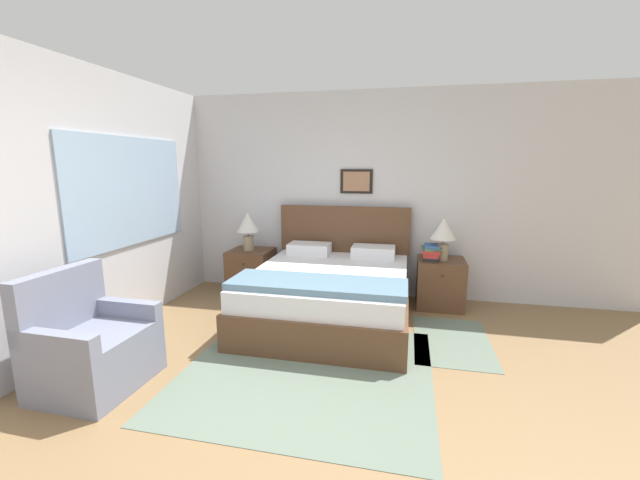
{
  "coord_description": "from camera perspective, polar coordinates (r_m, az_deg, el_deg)",
  "views": [
    {
      "loc": [
        0.6,
        -1.98,
        1.69
      ],
      "look_at": [
        -0.22,
        1.68,
        0.97
      ],
      "focal_mm": 22.0,
      "sensor_mm": 36.0,
      "label": 1
    }
  ],
  "objects": [
    {
      "name": "wall_back",
      "position": [
        5.12,
        5.93,
        6.47
      ],
      "size": [
        6.95,
        0.09,
        2.6
      ],
      "color": "silver",
      "rests_on": "ground_plane"
    },
    {
      "name": "bed",
      "position": [
        4.33,
        1.47,
        -7.63
      ],
      "size": [
        1.68,
        1.95,
        1.17
      ],
      "color": "brown",
      "rests_on": "ground_plane"
    },
    {
      "name": "book_novel_upper",
      "position": [
        4.8,
        15.92,
        -1.59
      ],
      "size": [
        0.22,
        0.24,
        0.04
      ],
      "rotation": [
        0.0,
        0.0,
        -0.07
      ],
      "color": "#B7332D",
      "rests_on": "book_hardcover_middle"
    },
    {
      "name": "wall_left",
      "position": [
        4.57,
        -26.9,
        4.9
      ],
      "size": [
        0.08,
        5.46,
        2.6
      ],
      "color": "silver",
      "rests_on": "ground_plane"
    },
    {
      "name": "area_rug_main",
      "position": [
        3.44,
        -1.89,
        -18.49
      ],
      "size": [
        2.02,
        1.92,
        0.01
      ],
      "color": "slate",
      "rests_on": "ground_plane"
    },
    {
      "name": "book_thick_bottom",
      "position": [
        4.82,
        15.87,
        -2.56
      ],
      "size": [
        0.2,
        0.27,
        0.04
      ],
      "rotation": [
        0.0,
        0.0,
        -0.15
      ],
      "color": "#232328",
      "rests_on": "nightstand_by_door"
    },
    {
      "name": "nightstand_by_door",
      "position": [
        4.95,
        17.07,
        -6.0
      ],
      "size": [
        0.54,
        0.53,
        0.58
      ],
      "color": "brown",
      "rests_on": "ground_plane"
    },
    {
      "name": "ground_plane",
      "position": [
        2.67,
        -3.64,
        -28.37
      ],
      "size": [
        16.0,
        16.0,
        0.0
      ],
      "primitive_type": "plane",
      "color": "olive"
    },
    {
      "name": "book_paperback_top",
      "position": [
        4.78,
        15.96,
        -0.83
      ],
      "size": [
        0.17,
        0.24,
        0.03
      ],
      "rotation": [
        0.0,
        0.0,
        0.01
      ],
      "color": "#335693",
      "rests_on": "book_slim_near_top"
    },
    {
      "name": "table_lamp_near_window",
      "position": [
        5.17,
        -10.42,
        2.13
      ],
      "size": [
        0.29,
        0.29,
        0.5
      ],
      "color": "gray",
      "rests_on": "nightstand_near_window"
    },
    {
      "name": "book_hardcover_middle",
      "position": [
        4.81,
        15.89,
        -2.08
      ],
      "size": [
        0.2,
        0.26,
        0.04
      ],
      "rotation": [
        0.0,
        0.0,
        -0.1
      ],
      "color": "#B7332D",
      "rests_on": "book_thick_bottom"
    },
    {
      "name": "armchair",
      "position": [
        3.58,
        -30.36,
        -13.37
      ],
      "size": [
        0.69,
        0.77,
        0.91
      ],
      "rotation": [
        0.0,
        0.0,
        -1.59
      ],
      "color": "gray",
      "rests_on": "ground_plane"
    },
    {
      "name": "area_rug_bedside",
      "position": [
        4.15,
        18.59,
        -13.66
      ],
      "size": [
        0.72,
        1.14,
        0.01
      ],
      "color": "slate",
      "rests_on": "ground_plane"
    },
    {
      "name": "nightstand_near_window",
      "position": [
        5.32,
        -9.95,
        -4.5
      ],
      "size": [
        0.54,
        0.53,
        0.58
      ],
      "color": "brown",
      "rests_on": "ground_plane"
    },
    {
      "name": "book_slim_near_top",
      "position": [
        4.79,
        15.94,
        -1.19
      ],
      "size": [
        0.23,
        0.24,
        0.03
      ],
      "rotation": [
        0.0,
        0.0,
        0.18
      ],
      "color": "#4C7551",
      "rests_on": "book_novel_upper"
    },
    {
      "name": "table_lamp_by_door",
      "position": [
        4.79,
        17.5,
        1.1
      ],
      "size": [
        0.29,
        0.29,
        0.5
      ],
      "color": "gray",
      "rests_on": "nightstand_by_door"
    }
  ]
}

